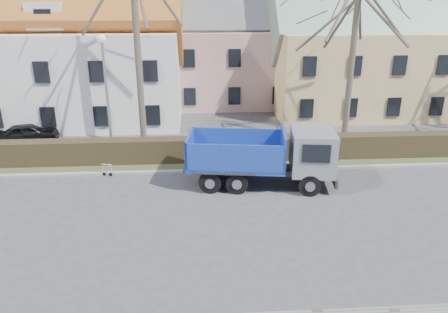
{
  "coord_description": "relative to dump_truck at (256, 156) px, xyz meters",
  "views": [
    {
      "loc": [
        1.07,
        -16.02,
        8.75
      ],
      "look_at": [
        2.32,
        2.57,
        1.6
      ],
      "focal_mm": 35.0,
      "sensor_mm": 36.0,
      "label": 1
    }
  ],
  "objects": [
    {
      "name": "ground",
      "position": [
        -3.83,
        -2.94,
        -1.43
      ],
      "size": [
        120.0,
        120.0,
        0.0
      ],
      "primitive_type": "plane",
      "color": "#414144"
    },
    {
      "name": "curb_far",
      "position": [
        -3.83,
        1.66,
        -1.37
      ],
      "size": [
        80.0,
        0.3,
        0.12
      ],
      "primitive_type": "cube",
      "color": "gray",
      "rests_on": "ground"
    },
    {
      "name": "grass_strip",
      "position": [
        -3.83,
        3.26,
        -1.38
      ],
      "size": [
        80.0,
        3.0,
        0.1
      ],
      "primitive_type": "cube",
      "color": "#3E4727",
      "rests_on": "ground"
    },
    {
      "name": "hedge",
      "position": [
        -3.83,
        3.06,
        -0.78
      ],
      "size": [
        60.0,
        0.9,
        1.3
      ],
      "primitive_type": "cube",
      "color": "#2C2316",
      "rests_on": "ground"
    },
    {
      "name": "building_pink",
      "position": [
        0.17,
        17.06,
        2.57
      ],
      "size": [
        10.8,
        8.8,
        8.0
      ],
      "primitive_type": null,
      "color": "tan",
      "rests_on": "ground"
    },
    {
      "name": "building_yellow",
      "position": [
        12.17,
        14.06,
        2.82
      ],
      "size": [
        18.8,
        10.8,
        8.5
      ],
      "primitive_type": null,
      "color": "tan",
      "rests_on": "ground"
    },
    {
      "name": "tree_1",
      "position": [
        -5.83,
        5.56,
        4.89
      ],
      "size": [
        9.2,
        9.2,
        12.65
      ],
      "primitive_type": null,
      "color": "brown",
      "rests_on": "ground"
    },
    {
      "name": "tree_2",
      "position": [
        6.17,
        5.56,
        4.07
      ],
      "size": [
        8.0,
        8.0,
        11.0
      ],
      "primitive_type": null,
      "color": "brown",
      "rests_on": "ground"
    },
    {
      "name": "dump_truck",
      "position": [
        0.0,
        0.0,
        0.0
      ],
      "size": [
        7.46,
        3.6,
        2.87
      ],
      "primitive_type": null,
      "rotation": [
        0.0,
        0.0,
        -0.14
      ],
      "color": "navy",
      "rests_on": "ground"
    },
    {
      "name": "streetlight",
      "position": [
        -7.41,
        4.06,
        1.94
      ],
      "size": [
        0.53,
        0.53,
        6.75
      ],
      "primitive_type": null,
      "color": "gray",
      "rests_on": "ground"
    },
    {
      "name": "cart_frame",
      "position": [
        -7.46,
        1.52,
        -1.07
      ],
      "size": [
        0.86,
        0.61,
        0.72
      ],
      "primitive_type": null,
      "rotation": [
        0.0,
        0.0,
        -0.22
      ],
      "color": "silver",
      "rests_on": "ground"
    },
    {
      "name": "parked_car_a",
      "position": [
        -12.92,
        7.03,
        -0.84
      ],
      "size": [
        3.76,
        2.39,
        1.19
      ],
      "primitive_type": "imported",
      "rotation": [
        0.0,
        0.0,
        1.88
      ],
      "color": "black",
      "rests_on": "ground"
    }
  ]
}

